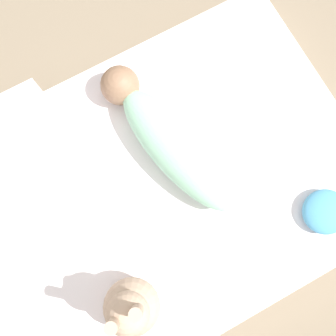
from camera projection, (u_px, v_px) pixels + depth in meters
The scene contains 6 objects.
ground_plane at pixel (160, 193), 1.37m from camera, with size 12.00×12.00×0.00m, color #7A6B56.
bed_mattress at pixel (160, 191), 1.31m from camera, with size 1.31×0.94×0.13m.
swaddled_baby at pixel (167, 138), 1.21m from camera, with size 0.25×0.59×0.13m.
pillow at pixel (15, 149), 1.22m from camera, with size 0.30×0.32×0.11m.
bunny_plush at pixel (131, 309), 1.07m from camera, with size 0.16×0.16×0.30m.
turtle_plush at pixel (327, 211), 1.20m from camera, with size 0.18×0.14×0.06m.
Camera 1 is at (-0.06, -0.17, 1.36)m, focal length 42.00 mm.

